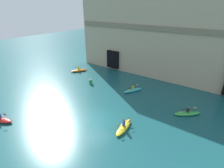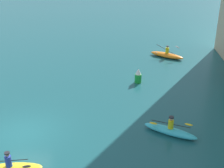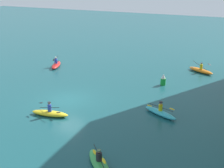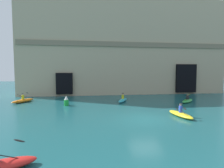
# 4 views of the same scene
# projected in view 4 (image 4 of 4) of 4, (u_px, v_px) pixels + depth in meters

# --- Properties ---
(ground_plane) EXTENTS (120.00, 120.00, 0.00)m
(ground_plane) POSITION_uv_depth(u_px,v_px,m) (146.00, 119.00, 14.26)
(ground_plane) COLOR #195156
(cliff_bluff) EXTENTS (35.18, 7.15, 16.20)m
(cliff_bluff) POSITION_uv_depth(u_px,v_px,m) (124.00, 48.00, 31.71)
(cliff_bluff) COLOR tan
(cliff_bluff) RESTS_ON ground
(kayak_orange) EXTENTS (2.33, 3.14, 1.20)m
(kayak_orange) POSITION_uv_depth(u_px,v_px,m) (23.00, 101.00, 21.96)
(kayak_orange) COLOR orange
(kayak_orange) RESTS_ON ground
(kayak_cyan) EXTENTS (1.99, 3.06, 1.13)m
(kayak_cyan) POSITION_uv_depth(u_px,v_px,m) (123.00, 100.00, 22.39)
(kayak_cyan) COLOR #33B2C6
(kayak_cyan) RESTS_ON ground
(kayak_green) EXTENTS (2.83, 2.67, 1.07)m
(kayak_green) POSITION_uv_depth(u_px,v_px,m) (187.00, 100.00, 22.02)
(kayak_green) COLOR green
(kayak_green) RESTS_ON ground
(kayak_yellow) EXTENTS (1.23, 3.10, 1.15)m
(kayak_yellow) POSITION_uv_depth(u_px,v_px,m) (180.00, 114.00, 15.05)
(kayak_yellow) COLOR yellow
(kayak_yellow) RESTS_ON ground
(marker_buoy) EXTENTS (0.52, 0.52, 1.13)m
(marker_buoy) POSITION_uv_depth(u_px,v_px,m) (66.00, 101.00, 19.89)
(marker_buoy) COLOR green
(marker_buoy) RESTS_ON ground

